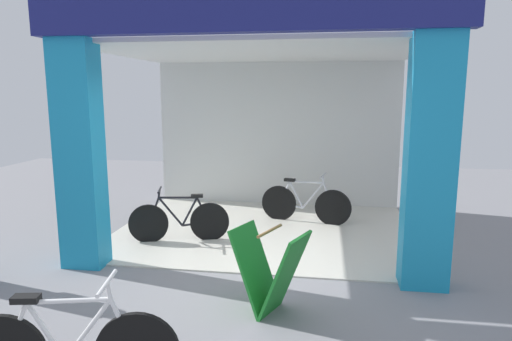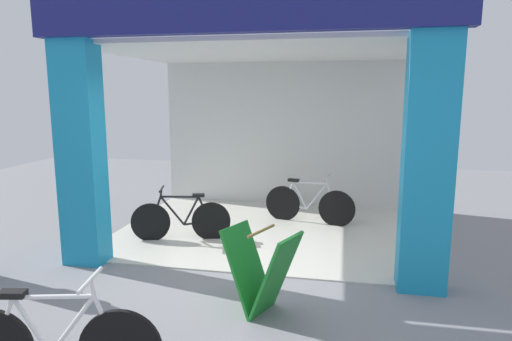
% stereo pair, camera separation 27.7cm
% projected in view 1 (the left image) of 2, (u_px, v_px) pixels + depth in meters
% --- Properties ---
extents(ground_plane, '(17.41, 17.41, 0.00)m').
position_uv_depth(ground_plane, '(245.00, 275.00, 5.49)').
color(ground_plane, gray).
rests_on(ground_plane, ground).
extents(shop_facade, '(4.91, 3.95, 3.73)m').
position_uv_depth(shop_facade, '(264.00, 111.00, 6.79)').
color(shop_facade, beige).
rests_on(shop_facade, ground).
extents(bicycle_inside_0, '(1.45, 0.49, 0.82)m').
position_uv_depth(bicycle_inside_0, '(180.00, 221.00, 6.66)').
color(bicycle_inside_0, black).
rests_on(bicycle_inside_0, ground).
extents(bicycle_inside_1, '(1.55, 0.44, 0.86)m').
position_uv_depth(bicycle_inside_1, '(305.00, 203.00, 7.62)').
color(bicycle_inside_1, black).
rests_on(bicycle_inside_1, ground).
extents(sandwich_board_sign, '(0.84, 0.70, 0.89)m').
position_uv_depth(sandwich_board_sign, '(270.00, 272.00, 4.47)').
color(sandwich_board_sign, '#197226').
rests_on(sandwich_board_sign, ground).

